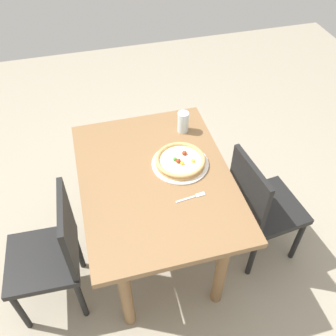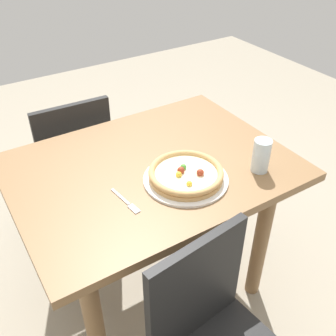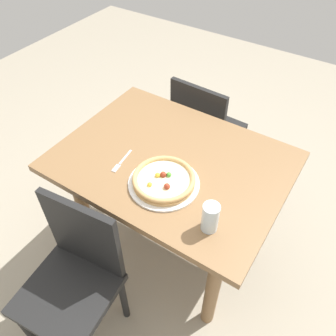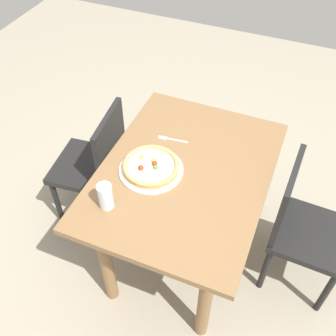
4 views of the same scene
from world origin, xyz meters
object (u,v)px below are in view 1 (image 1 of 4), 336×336
object	(u,v)px
plate	(180,164)
fork	(193,197)
chair_far	(260,206)
drinking_glass	(183,122)
dining_table	(156,193)
pizza	(180,161)
chair_near	(53,253)

from	to	relation	value
plate	fork	distance (m)	0.25
chair_far	drinking_glass	distance (m)	0.70
chair_far	fork	size ratio (longest dim) A/B	5.20
chair_far	plate	distance (m)	0.59
dining_table	pizza	distance (m)	0.24
pizza	fork	xyz separation A→B (m)	(0.25, -0.00, -0.03)
chair_far	drinking_glass	size ratio (longest dim) A/B	6.33
fork	chair_far	bearing A→B (deg)	1.06
dining_table	pizza	bearing A→B (deg)	110.38
chair_far	plate	world-z (taller)	chair_far
pizza	drinking_glass	world-z (taller)	drinking_glass
fork	chair_near	bearing A→B (deg)	168.89
pizza	fork	size ratio (longest dim) A/B	1.72
chair_near	pizza	bearing A→B (deg)	-73.70
fork	drinking_glass	world-z (taller)	drinking_glass
pizza	plate	bearing A→B (deg)	-87.96
chair_near	pizza	xyz separation A→B (m)	(-0.20, 0.79, 0.34)
pizza	drinking_glass	distance (m)	0.30
dining_table	plate	world-z (taller)	plate
chair_near	fork	size ratio (longest dim) A/B	5.20
chair_near	drinking_glass	bearing A→B (deg)	-59.26
plate	chair_near	bearing A→B (deg)	-76.06
dining_table	plate	size ratio (longest dim) A/B	3.41
dining_table	drinking_glass	size ratio (longest dim) A/B	8.15
plate	chair_far	bearing A→B (deg)	68.73
chair_far	pizza	xyz separation A→B (m)	(-0.18, -0.47, 0.34)
fork	dining_table	bearing A→B (deg)	122.42
chair_near	fork	distance (m)	0.85
chair_near	fork	bearing A→B (deg)	-91.62
drinking_glass	chair_far	bearing A→B (deg)	38.54
chair_far	pizza	world-z (taller)	chair_far
plate	fork	bearing A→B (deg)	-0.41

